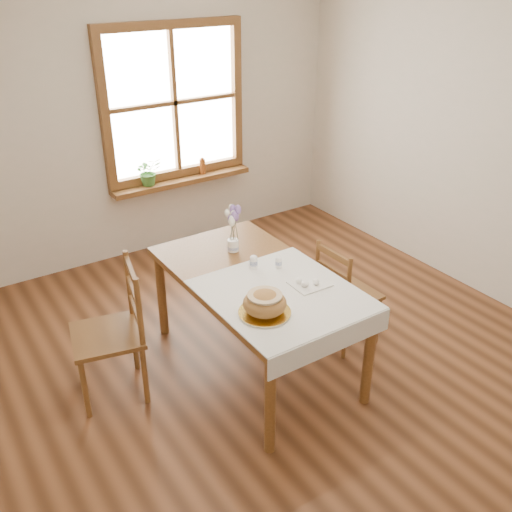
{
  "coord_description": "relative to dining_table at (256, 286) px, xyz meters",
  "views": [
    {
      "loc": [
        -1.86,
        -2.51,
        2.67
      ],
      "look_at": [
        0.0,
        0.3,
        0.9
      ],
      "focal_mm": 40.0,
      "sensor_mm": 36.0,
      "label": 1
    }
  ],
  "objects": [
    {
      "name": "salt_shaker",
      "position": [
        0.03,
        0.08,
        0.15
      ],
      "size": [
        0.06,
        0.06,
        0.1
      ],
      "primitive_type": "cylinder",
      "rotation": [
        0.0,
        0.0,
        -0.08
      ],
      "color": "white",
      "rests_on": "table_linen"
    },
    {
      "name": "bread_plate",
      "position": [
        -0.22,
        -0.43,
        0.1
      ],
      "size": [
        0.38,
        0.38,
        0.02
      ],
      "primitive_type": "cylinder",
      "rotation": [
        0.0,
        0.0,
        -0.26
      ],
      "color": "white",
      "rests_on": "table_linen"
    },
    {
      "name": "ground",
      "position": [
        0.0,
        -0.3,
        -0.66
      ],
      "size": [
        5.0,
        5.0,
        0.0
      ],
      "primitive_type": "plane",
      "color": "brown",
      "rests_on": "ground"
    },
    {
      "name": "pepper_shaker",
      "position": [
        0.18,
        -0.01,
        0.14
      ],
      "size": [
        0.06,
        0.06,
        0.09
      ],
      "primitive_type": "cylinder",
      "rotation": [
        0.0,
        0.0,
        0.36
      ],
      "color": "white",
      "rests_on": "table_linen"
    },
    {
      "name": "amber_bottle",
      "position": [
        0.74,
        2.1,
        0.14
      ],
      "size": [
        0.07,
        0.07,
        0.17
      ],
      "primitive_type": "cylinder",
      "rotation": [
        0.0,
        0.0,
        -0.24
      ],
      "color": "#994B1C",
      "rests_on": "window_sill"
    },
    {
      "name": "egg_napkin",
      "position": [
        0.22,
        -0.31,
        0.1
      ],
      "size": [
        0.25,
        0.21,
        0.01
      ],
      "primitive_type": "cube",
      "rotation": [
        0.0,
        0.0,
        -0.03
      ],
      "color": "silver",
      "rests_on": "table_linen"
    },
    {
      "name": "window",
      "position": [
        0.5,
        2.17,
        0.79
      ],
      "size": [
        1.46,
        0.08,
        1.46
      ],
      "color": "brown",
      "rests_on": "ground"
    },
    {
      "name": "chair_left",
      "position": [
        -0.98,
        0.29,
        -0.18
      ],
      "size": [
        0.56,
        0.54,
        0.96
      ],
      "primitive_type": null,
      "rotation": [
        0.0,
        0.0,
        -1.79
      ],
      "color": "brown",
      "rests_on": "ground"
    },
    {
      "name": "room_walls",
      "position": [
        0.0,
        -0.3,
        1.04
      ],
      "size": [
        4.6,
        5.1,
        2.65
      ],
      "color": "beige",
      "rests_on": "ground"
    },
    {
      "name": "window_sill",
      "position": [
        0.5,
        2.1,
        0.03
      ],
      "size": [
        1.46,
        0.2,
        0.05
      ],
      "color": "brown",
      "rests_on": "ground"
    },
    {
      "name": "flower_vase",
      "position": [
        0.05,
        0.39,
        0.13
      ],
      "size": [
        0.09,
        0.09,
        0.09
      ],
      "primitive_type": "cylinder",
      "rotation": [
        0.0,
        0.0,
        -0.06
      ],
      "color": "white",
      "rests_on": "dining_table"
    },
    {
      "name": "bread_loaf",
      "position": [
        -0.22,
        -0.43,
        0.18
      ],
      "size": [
        0.27,
        0.27,
        0.15
      ],
      "primitive_type": "ellipsoid",
      "color": "#AF833E",
      "rests_on": "bread_plate"
    },
    {
      "name": "lavender_bouquet",
      "position": [
        0.05,
        0.39,
        0.31
      ],
      "size": [
        0.14,
        0.14,
        0.27
      ],
      "primitive_type": null,
      "color": "#7E5DA6",
      "rests_on": "flower_vase"
    },
    {
      "name": "potted_plant",
      "position": [
        0.15,
        2.1,
        0.15
      ],
      "size": [
        0.25,
        0.27,
        0.21
      ],
      "primitive_type": "imported",
      "rotation": [
        0.0,
        0.0,
        -0.02
      ],
      "color": "#3F772F",
      "rests_on": "window_sill"
    },
    {
      "name": "chair_right",
      "position": [
        0.75,
        -0.13,
        -0.24
      ],
      "size": [
        0.42,
        0.4,
        0.85
      ],
      "primitive_type": null,
      "rotation": [
        0.0,
        0.0,
        1.59
      ],
      "color": "brown",
      "rests_on": "ground"
    },
    {
      "name": "dining_table",
      "position": [
        0.0,
        0.0,
        0.0
      ],
      "size": [
        0.9,
        1.6,
        0.75
      ],
      "color": "brown",
      "rests_on": "ground"
    },
    {
      "name": "eggs",
      "position": [
        0.22,
        -0.31,
        0.13
      ],
      "size": [
        0.19,
        0.17,
        0.04
      ],
      "primitive_type": null,
      "rotation": [
        0.0,
        0.0,
        -0.03
      ],
      "color": "white",
      "rests_on": "egg_napkin"
    },
    {
      "name": "table_linen",
      "position": [
        0.0,
        -0.3,
        0.09
      ],
      "size": [
        0.91,
        0.99,
        0.01
      ],
      "primitive_type": "cube",
      "color": "silver",
      "rests_on": "dining_table"
    }
  ]
}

